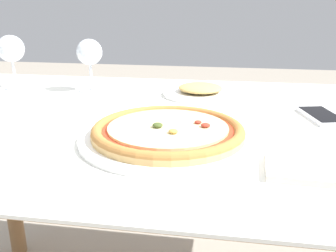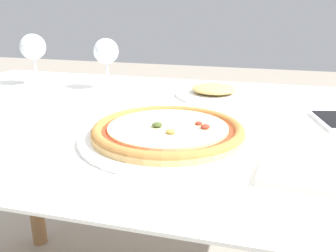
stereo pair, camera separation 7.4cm
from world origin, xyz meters
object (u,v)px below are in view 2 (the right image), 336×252
at_px(dining_table, 154,147).
at_px(wine_glass_far_right, 106,53).
at_px(pizza_plate, 168,132).
at_px(cell_phone, 334,121).
at_px(side_plate, 214,92).
at_px(wine_glass_far_left, 33,48).

distance_m(dining_table, wine_glass_far_right, 0.38).
xyz_separation_m(pizza_plate, wine_glass_far_right, (-0.30, 0.39, 0.10)).
relative_size(cell_phone, side_plate, 0.70).
distance_m(wine_glass_far_left, side_plate, 0.60).
xyz_separation_m(pizza_plate, wine_glass_far_left, (-0.55, 0.38, 0.10)).
bearing_deg(side_plate, pizza_plate, -95.06).
bearing_deg(wine_glass_far_right, side_plate, 0.21).
relative_size(wine_glass_far_left, side_plate, 0.75).
xyz_separation_m(dining_table, wine_glass_far_right, (-0.22, 0.24, 0.19)).
bearing_deg(pizza_plate, side_plate, 84.94).
height_order(wine_glass_far_left, wine_glass_far_right, wine_glass_far_left).
bearing_deg(wine_glass_far_right, pizza_plate, -51.96).
height_order(pizza_plate, side_plate, pizza_plate).
bearing_deg(side_plate, wine_glass_far_left, -179.26).
bearing_deg(cell_phone, side_plate, 149.10).
distance_m(cell_phone, side_plate, 0.35).
bearing_deg(pizza_plate, wine_glass_far_right, 128.04).
relative_size(pizza_plate, wine_glass_far_right, 2.24).
relative_size(dining_table, side_plate, 6.63).
height_order(wine_glass_far_left, cell_phone, wine_glass_far_left).
distance_m(pizza_plate, side_plate, 0.39).
relative_size(wine_glass_far_left, wine_glass_far_right, 1.05).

